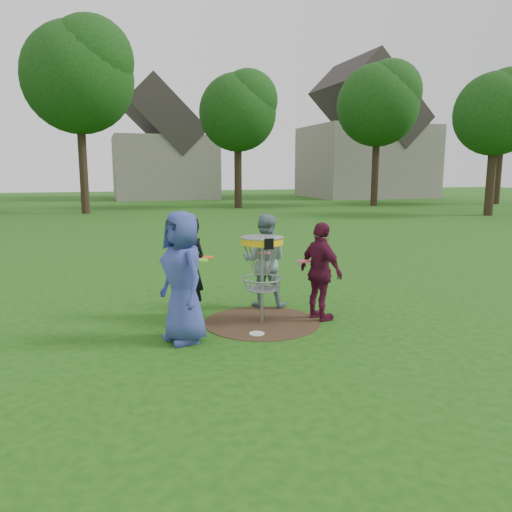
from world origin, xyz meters
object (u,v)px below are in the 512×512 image
object	(u,v)px
player_blue	(183,277)
player_grey	(265,261)
player_black	(190,268)
player_maroon	(321,272)
disc_golf_basket	(262,258)

from	to	relation	value
player_blue	player_grey	size ratio (longest dim) A/B	1.13
player_black	player_maroon	xyz separation A→B (m)	(1.93, -0.73, -0.03)
player_grey	disc_golf_basket	size ratio (longest dim) A/B	1.16
player_maroon	player_black	bearing A→B (deg)	53.30
player_grey	player_maroon	world-z (taller)	player_grey
player_black	player_maroon	distance (m)	2.06
player_black	player_grey	distance (m)	1.38
player_grey	player_maroon	xyz separation A→B (m)	(0.58, -1.04, -0.03)
player_blue	disc_golf_basket	bearing A→B (deg)	92.26
player_black	disc_golf_basket	size ratio (longest dim) A/B	1.17
disc_golf_basket	player_grey	bearing A→B (deg)	69.02
player_grey	disc_golf_basket	distance (m)	0.99
disc_golf_basket	player_maroon	bearing A→B (deg)	-8.06
player_grey	disc_golf_basket	xyz separation A→B (m)	(-0.35, -0.90, 0.22)
player_maroon	disc_golf_basket	world-z (taller)	player_maroon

